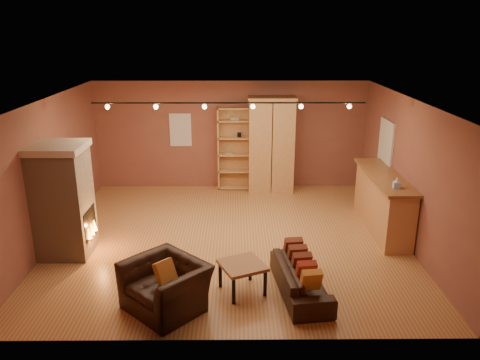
{
  "coord_description": "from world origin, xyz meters",
  "views": [
    {
      "loc": [
        0.14,
        -8.67,
        4.1
      ],
      "look_at": [
        0.22,
        0.2,
        1.18
      ],
      "focal_mm": 35.0,
      "sensor_mm": 36.0,
      "label": 1
    }
  ],
  "objects_px": {
    "bar_counter": "(383,202)",
    "coffee_table": "(242,268)",
    "fireplace": "(63,200)",
    "bookcase": "(235,148)",
    "armchair": "(165,278)",
    "armoire": "(271,145)",
    "loveseat": "(301,273)"
  },
  "relations": [
    {
      "from": "bookcase",
      "to": "coffee_table",
      "type": "height_order",
      "value": "bookcase"
    },
    {
      "from": "fireplace",
      "to": "bar_counter",
      "type": "relative_size",
      "value": 0.84
    },
    {
      "from": "fireplace",
      "to": "bookcase",
      "type": "distance_m",
      "value": 4.88
    },
    {
      "from": "armoire",
      "to": "bar_counter",
      "type": "height_order",
      "value": "armoire"
    },
    {
      "from": "bookcase",
      "to": "loveseat",
      "type": "xyz_separation_m",
      "value": [
        1.07,
        -5.19,
        -0.75
      ]
    },
    {
      "from": "fireplace",
      "to": "armchair",
      "type": "xyz_separation_m",
      "value": [
        2.11,
        -1.86,
        -0.56
      ]
    },
    {
      "from": "fireplace",
      "to": "coffee_table",
      "type": "relative_size",
      "value": 2.45
    },
    {
      "from": "armoire",
      "to": "loveseat",
      "type": "bearing_deg",
      "value": -88.42
    },
    {
      "from": "bookcase",
      "to": "loveseat",
      "type": "relative_size",
      "value": 1.24
    },
    {
      "from": "loveseat",
      "to": "armchair",
      "type": "height_order",
      "value": "armchair"
    },
    {
      "from": "bookcase",
      "to": "bar_counter",
      "type": "xyz_separation_m",
      "value": [
        3.1,
        -2.72,
        -0.49
      ]
    },
    {
      "from": "fireplace",
      "to": "bar_counter",
      "type": "height_order",
      "value": "fireplace"
    },
    {
      "from": "armchair",
      "to": "coffee_table",
      "type": "height_order",
      "value": "armchair"
    },
    {
      "from": "coffee_table",
      "to": "bar_counter",
      "type": "bearing_deg",
      "value": 39.21
    },
    {
      "from": "bookcase",
      "to": "coffee_table",
      "type": "xyz_separation_m",
      "value": [
        0.13,
        -5.14,
        -0.68
      ]
    },
    {
      "from": "loveseat",
      "to": "coffee_table",
      "type": "xyz_separation_m",
      "value": [
        -0.94,
        0.05,
        0.07
      ]
    },
    {
      "from": "bookcase",
      "to": "armchair",
      "type": "distance_m",
      "value": 5.72
    },
    {
      "from": "bar_counter",
      "to": "loveseat",
      "type": "height_order",
      "value": "bar_counter"
    },
    {
      "from": "bookcase",
      "to": "bar_counter",
      "type": "distance_m",
      "value": 4.15
    },
    {
      "from": "fireplace",
      "to": "bookcase",
      "type": "relative_size",
      "value": 0.98
    },
    {
      "from": "fireplace",
      "to": "loveseat",
      "type": "bearing_deg",
      "value": -19.01
    },
    {
      "from": "coffee_table",
      "to": "armchair",
      "type": "bearing_deg",
      "value": -158.33
    },
    {
      "from": "fireplace",
      "to": "armchair",
      "type": "relative_size",
      "value": 1.57
    },
    {
      "from": "fireplace",
      "to": "armoire",
      "type": "relative_size",
      "value": 0.87
    },
    {
      "from": "armoire",
      "to": "coffee_table",
      "type": "xyz_separation_m",
      "value": [
        -0.8,
        -4.94,
        -0.8
      ]
    },
    {
      "from": "bar_counter",
      "to": "coffee_table",
      "type": "distance_m",
      "value": 3.83
    },
    {
      "from": "bookcase",
      "to": "armoire",
      "type": "xyz_separation_m",
      "value": [
        0.93,
        -0.2,
        0.13
      ]
    },
    {
      "from": "fireplace",
      "to": "armoire",
      "type": "xyz_separation_m",
      "value": [
        4.08,
        3.54,
        0.17
      ]
    },
    {
      "from": "bookcase",
      "to": "coffee_table",
      "type": "distance_m",
      "value": 5.18
    },
    {
      "from": "armchair",
      "to": "bookcase",
      "type": "bearing_deg",
      "value": 123.08
    },
    {
      "from": "armchair",
      "to": "bar_counter",
      "type": "bearing_deg",
      "value": 78.44
    },
    {
      "from": "bar_counter",
      "to": "loveseat",
      "type": "xyz_separation_m",
      "value": [
        -2.03,
        -2.47,
        -0.26
      ]
    }
  ]
}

